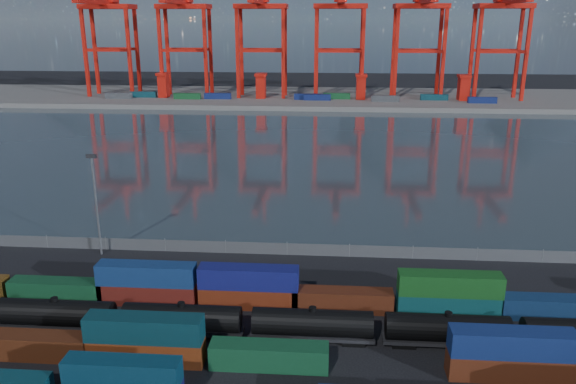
{
  "coord_description": "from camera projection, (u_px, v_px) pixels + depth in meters",
  "views": [
    {
      "loc": [
        6.37,
        -55.3,
        36.4
      ],
      "look_at": [
        0.0,
        30.0,
        10.0
      ],
      "focal_mm": 35.0,
      "sensor_mm": 36.0,
      "label": 1
    }
  ],
  "objects": [
    {
      "name": "harbor_water",
      "position": [
        307.0,
        149.0,
        163.93
      ],
      "size": [
        700.0,
        700.0,
        0.0
      ],
      "primitive_type": "plane",
      "color": "#2B383E",
      "rests_on": "ground"
    },
    {
      "name": "tanker_string",
      "position": [
        312.0,
        324.0,
        65.58
      ],
      "size": [
        138.59,
        3.14,
        4.49
      ],
      "color": "black",
      "rests_on": "ground"
    },
    {
      "name": "yard_light_mast",
      "position": [
        96.0,
        200.0,
        88.05
      ],
      "size": [
        1.6,
        0.4,
        16.6
      ],
      "color": "slate",
      "rests_on": "ground"
    },
    {
      "name": "waterfront_fence",
      "position": [
        287.0,
        249.0,
        90.26
      ],
      "size": [
        160.12,
        0.12,
        2.2
      ],
      "color": "#595B5E",
      "rests_on": "ground"
    },
    {
      "name": "container_row_mid",
      "position": [
        350.0,
        355.0,
        60.18
      ],
      "size": [
        142.73,
        2.63,
        5.6
      ],
      "color": "#484C4E",
      "rests_on": "ground"
    },
    {
      "name": "far_quay",
      "position": [
        316.0,
        98.0,
        263.69
      ],
      "size": [
        700.0,
        70.0,
        2.0
      ],
      "primitive_type": "cube",
      "color": "#514F4C",
      "rests_on": "ground"
    },
    {
      "name": "straddle_carriers",
      "position": [
        311.0,
        86.0,
        252.32
      ],
      "size": [
        140.0,
        7.0,
        11.1
      ],
      "color": "red",
      "rests_on": "far_quay"
    },
    {
      "name": "container_row_north",
      "position": [
        286.0,
        293.0,
        73.31
      ],
      "size": [
        142.64,
        2.65,
        5.66
      ],
      "color": "navy",
      "rests_on": "ground"
    },
    {
      "name": "ground",
      "position": [
        268.0,
        353.0,
        63.88
      ],
      "size": [
        700.0,
        700.0,
        0.0
      ],
      "primitive_type": "plane",
      "color": "black",
      "rests_on": "ground"
    },
    {
      "name": "quay_containers",
      "position": [
        291.0,
        97.0,
        249.94
      ],
      "size": [
        172.58,
        10.99,
        2.6
      ],
      "color": "navy",
      "rests_on": "far_quay"
    },
    {
      "name": "gantry_cranes",
      "position": [
        300.0,
        18.0,
        247.3
      ],
      "size": [
        198.25,
        44.64,
        60.45
      ],
      "color": "red",
      "rests_on": "ground"
    }
  ]
}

